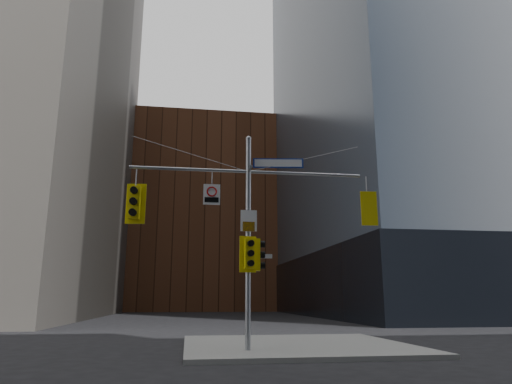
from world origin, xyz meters
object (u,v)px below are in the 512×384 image
object	(u,v)px
street_sign_blade	(278,163)
signal_assembly	(248,217)
traffic_light_pole_side	(258,255)
regulatory_sign_arm	(212,194)
traffic_light_west_arm	(135,203)
traffic_light_pole_front	(249,254)
traffic_light_east_arm	(368,209)

from	to	relation	value
street_sign_blade	signal_assembly	bearing A→B (deg)	-172.72
traffic_light_pole_side	regulatory_sign_arm	world-z (taller)	regulatory_sign_arm
signal_assembly	regulatory_sign_arm	distance (m)	1.46
traffic_light_west_arm	traffic_light_pole_front	distance (m)	4.10
traffic_light_west_arm	traffic_light_pole_side	xyz separation A→B (m)	(4.07, -0.01, -1.65)
traffic_light_west_arm	regulatory_sign_arm	distance (m)	2.53
regulatory_sign_arm	street_sign_blade	bearing A→B (deg)	0.38
traffic_light_west_arm	street_sign_blade	distance (m)	5.04
traffic_light_west_arm	traffic_light_east_arm	distance (m)	7.99
traffic_light_pole_front	street_sign_blade	xyz separation A→B (m)	(1.05, 0.27, 3.19)
signal_assembly	traffic_light_east_arm	world-z (taller)	signal_assembly
signal_assembly	traffic_light_west_arm	distance (m)	3.77
traffic_light_pole_front	regulatory_sign_arm	distance (m)	2.38
regulatory_sign_arm	signal_assembly	bearing A→B (deg)	0.73
traffic_light_east_arm	traffic_light_west_arm	bearing A→B (deg)	4.54
traffic_light_pole_side	street_sign_blade	size ratio (longest dim) A/B	0.60
signal_assembly	street_sign_blade	size ratio (longest dim) A/B	4.56
signal_assembly	traffic_light_pole_front	size ratio (longest dim) A/B	6.77
traffic_light_east_arm	traffic_light_pole_side	world-z (taller)	traffic_light_east_arm
signal_assembly	traffic_light_east_arm	size ratio (longest dim) A/B	6.64
traffic_light_east_arm	traffic_light_pole_front	world-z (taller)	traffic_light_east_arm
traffic_light_pole_side	traffic_light_pole_front	bearing A→B (deg)	134.68
signal_assembly	traffic_light_east_arm	bearing A→B (deg)	0.02
traffic_light_pole_front	regulatory_sign_arm	world-z (taller)	regulatory_sign_arm
traffic_light_pole_side	regulatory_sign_arm	distance (m)	2.56
traffic_light_west_arm	traffic_light_pole_front	world-z (taller)	traffic_light_west_arm
traffic_light_pole_side	street_sign_blade	world-z (taller)	street_sign_blade
signal_assembly	regulatory_sign_arm	xyz separation A→B (m)	(-1.25, -0.02, 0.76)
traffic_light_east_arm	street_sign_blade	world-z (taller)	street_sign_blade
traffic_light_pole_side	traffic_light_pole_front	world-z (taller)	traffic_light_pole_front
traffic_light_east_arm	traffic_light_pole_side	distance (m)	4.25
traffic_light_east_arm	street_sign_blade	size ratio (longest dim) A/B	0.69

